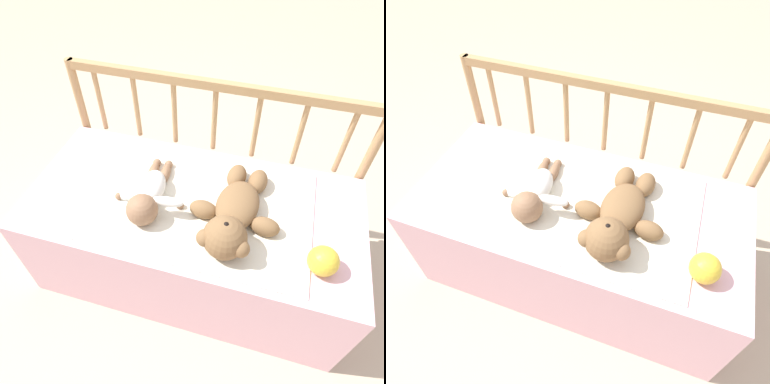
{
  "view_description": "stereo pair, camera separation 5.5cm",
  "coord_description": "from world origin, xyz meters",
  "views": [
    {
      "loc": [
        0.24,
        -0.82,
        1.47
      ],
      "look_at": [
        0.0,
        -0.0,
        0.53
      ],
      "focal_mm": 32.0,
      "sensor_mm": 36.0,
      "label": 1
    },
    {
      "loc": [
        0.29,
        -0.8,
        1.47
      ],
      "look_at": [
        0.0,
        -0.0,
        0.53
      ],
      "focal_mm": 32.0,
      "sensor_mm": 36.0,
      "label": 2
    }
  ],
  "objects": [
    {
      "name": "teddy_bear",
      "position": [
        0.17,
        -0.06,
        0.53
      ],
      "size": [
        0.34,
        0.46,
        0.15
      ],
      "color": "olive",
      "rests_on": "crib_mattress"
    },
    {
      "name": "crib_mattress",
      "position": [
        0.0,
        0.0,
        0.24
      ],
      "size": [
        1.29,
        0.62,
        0.47
      ],
      "color": "#EDB7C6",
      "rests_on": "ground_plane"
    },
    {
      "name": "ground_plane",
      "position": [
        0.0,
        0.0,
        0.0
      ],
      "size": [
        12.0,
        12.0,
        0.0
      ],
      "primitive_type": "plane",
      "color": "#C6B293"
    },
    {
      "name": "blanket",
      "position": [
        0.03,
        -0.01,
        0.47
      ],
      "size": [
        0.84,
        0.56,
        0.01
      ],
      "color": "silver",
      "rests_on": "crib_mattress"
    },
    {
      "name": "baby",
      "position": [
        -0.15,
        -0.05,
        0.52
      ],
      "size": [
        0.29,
        0.36,
        0.12
      ],
      "color": "white",
      "rests_on": "crib_mattress"
    },
    {
      "name": "toy_ball",
      "position": [
        0.48,
        -0.16,
        0.52
      ],
      "size": [
        0.1,
        0.1,
        0.1
      ],
      "color": "yellow",
      "rests_on": "crib_mattress"
    },
    {
      "name": "crib_rail",
      "position": [
        0.0,
        0.33,
        0.57
      ],
      "size": [
        1.29,
        0.04,
        0.8
      ],
      "color": "tan",
      "rests_on": "ground_plane"
    }
  ]
}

